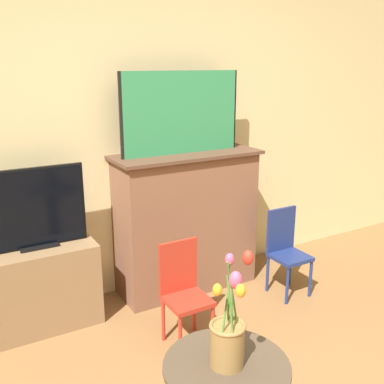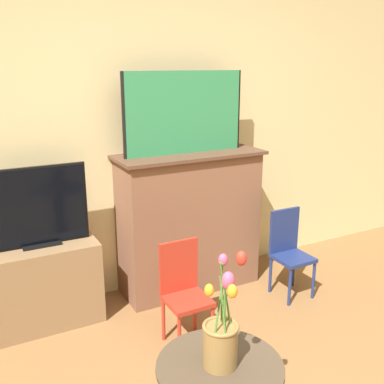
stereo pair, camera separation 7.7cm
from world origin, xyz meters
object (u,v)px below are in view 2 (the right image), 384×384
at_px(chair_red, 184,288).
at_px(chair_blue, 289,248).
at_px(vase_tulips, 221,336).
at_px(tv_monitor, 38,208).
at_px(painting, 185,113).

relative_size(chair_red, chair_blue, 1.00).
bearing_deg(vase_tulips, chair_red, 72.05).
xyz_separation_m(tv_monitor, chair_red, (0.76, -0.66, -0.47)).
distance_m(chair_blue, vase_tulips, 1.80).
bearing_deg(painting, chair_red, -118.05).
xyz_separation_m(tv_monitor, vase_tulips, (0.44, -1.63, -0.16)).
relative_size(painting, chair_blue, 1.42).
height_order(painting, chair_blue, painting).
height_order(chair_red, chair_blue, same).
bearing_deg(tv_monitor, chair_blue, -14.70).
xyz_separation_m(painting, chair_red, (-0.36, -0.67, -1.05)).
height_order(tv_monitor, vase_tulips, tv_monitor).
xyz_separation_m(chair_red, chair_blue, (1.03, 0.19, 0.00)).
relative_size(painting, tv_monitor, 1.48).
bearing_deg(chair_red, vase_tulips, -107.95).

